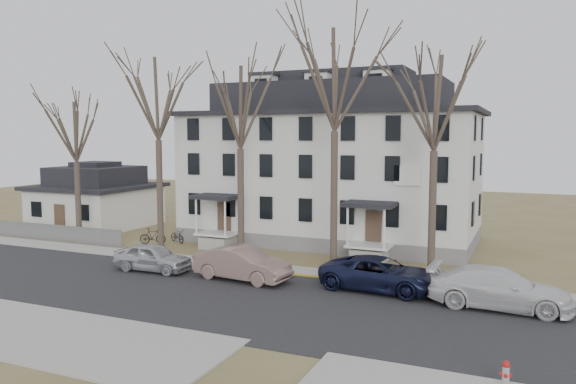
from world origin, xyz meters
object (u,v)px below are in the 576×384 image
at_px(car_navy, 380,275).
at_px(bicycle_left, 177,236).
at_px(boarding_house, 331,166).
at_px(tree_mid_right, 435,96).
at_px(tree_mid_left, 240,101).
at_px(car_white, 500,289).
at_px(tree_center, 335,72).
at_px(tree_far_left, 157,92).
at_px(tree_bungalow, 75,128).
at_px(car_tan, 242,264).
at_px(small_house, 97,199).
at_px(fire_hydrant, 506,374).
at_px(car_silver, 153,258).
at_px(bicycle_right, 153,237).

height_order(car_navy, bicycle_left, car_navy).
xyz_separation_m(boarding_house, tree_mid_right, (8.50, -8.15, 4.22)).
distance_m(tree_mid_left, car_white, 18.05).
distance_m(tree_mid_left, bicycle_left, 11.54).
bearing_deg(tree_mid_left, tree_mid_right, 0.00).
xyz_separation_m(tree_mid_left, tree_center, (6.00, 0.00, 1.48)).
xyz_separation_m(boarding_house, car_white, (12.17, -12.61, -4.50)).
distance_m(tree_far_left, tree_bungalow, 7.34).
distance_m(boarding_house, car_tan, 13.62).
distance_m(small_house, tree_center, 25.41).
distance_m(tree_mid_left, tree_center, 6.18).
distance_m(tree_mid_right, car_navy, 9.73).
height_order(tree_mid_left, fire_hydrant, tree_mid_left).
relative_size(tree_far_left, tree_mid_right, 1.08).
height_order(tree_center, fire_hydrant, tree_center).
xyz_separation_m(tree_center, car_tan, (-3.43, -4.68, -10.22)).
height_order(tree_mid_left, tree_bungalow, tree_mid_left).
xyz_separation_m(tree_mid_left, car_silver, (-2.93, -4.92, -8.84)).
distance_m(car_navy, bicycle_left, 17.41).
distance_m(small_house, car_white, 33.91).
bearing_deg(car_silver, car_tan, -88.79).
distance_m(tree_mid_right, tree_bungalow, 24.54).
distance_m(small_house, tree_bungalow, 9.43).
xyz_separation_m(tree_mid_right, car_tan, (-8.93, -4.68, -8.74)).
distance_m(boarding_house, bicycle_left, 12.06).
bearing_deg(bicycle_right, car_silver, -164.32).
distance_m(tree_center, bicycle_left, 16.64).
bearing_deg(tree_mid_right, car_navy, -116.10).
relative_size(car_silver, car_navy, 0.77).
height_order(small_house, car_white, small_house).
xyz_separation_m(tree_mid_left, car_navy, (9.67, -3.74, -8.79)).
bearing_deg(bicycle_right, tree_mid_left, -121.85).
xyz_separation_m(tree_bungalow, bicycle_left, (6.47, 2.64, -7.66)).
bearing_deg(boarding_house, bicycle_left, -149.96).
relative_size(car_white, bicycle_right, 3.30).
distance_m(bicycle_left, fire_hydrant, 27.02).
xyz_separation_m(small_house, tree_bungalow, (4.00, -6.20, 5.87)).
bearing_deg(tree_mid_left, boarding_house, 69.80).
height_order(tree_mid_left, tree_mid_right, same).
relative_size(car_navy, car_white, 0.96).
bearing_deg(car_navy, boarding_house, 33.37).
relative_size(tree_mid_left, tree_mid_right, 1.00).
relative_size(tree_bungalow, car_navy, 1.85).
bearing_deg(car_navy, car_white, -93.20).
xyz_separation_m(car_silver, bicycle_left, (-3.60, 7.56, -0.30)).
relative_size(boarding_house, tree_mid_left, 1.63).
bearing_deg(tree_far_left, car_silver, -58.07).
height_order(boarding_house, tree_bungalow, boarding_house).
bearing_deg(small_house, car_tan, -29.08).
bearing_deg(bicycle_right, boarding_house, -79.31).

